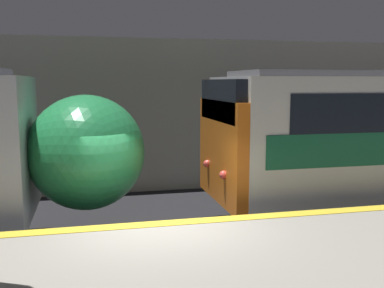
# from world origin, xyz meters

# --- Properties ---
(ground_plane) EXTENTS (120.00, 120.00, 0.00)m
(ground_plane) POSITION_xyz_m (0.00, 0.00, 0.00)
(ground_plane) COLOR black
(station_rear_barrier) EXTENTS (50.00, 0.15, 4.83)m
(station_rear_barrier) POSITION_xyz_m (0.00, 6.74, 2.41)
(station_rear_barrier) COLOR #B2AD9E
(station_rear_barrier) RESTS_ON ground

